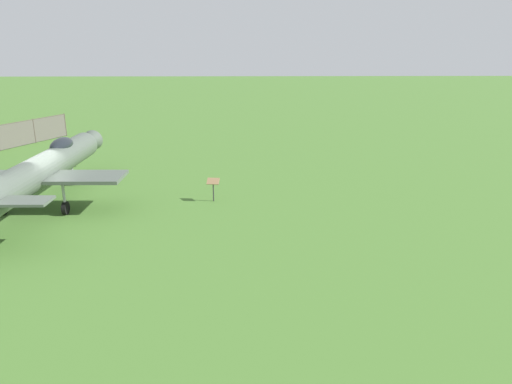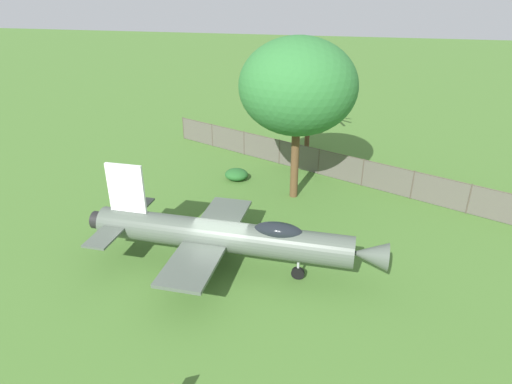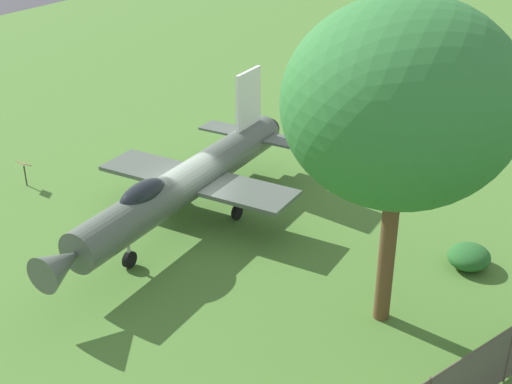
% 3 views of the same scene
% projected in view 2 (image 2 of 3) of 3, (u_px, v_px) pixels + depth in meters
% --- Properties ---
extents(ground_plane, '(200.00, 200.00, 0.00)m').
position_uv_depth(ground_plane, '(223.00, 268.00, 20.91)').
color(ground_plane, '#47722D').
extents(display_jet, '(13.90, 7.96, 4.86)m').
position_uv_depth(display_jet, '(229.00, 236.00, 20.05)').
color(display_jet, '#4C564C').
rests_on(display_jet, ground_plane).
extents(shade_tree, '(6.78, 6.34, 9.66)m').
position_uv_depth(shade_tree, '(298.00, 87.00, 24.94)').
color(shade_tree, brown).
rests_on(shade_tree, ground_plane).
extents(palm_tree, '(3.69, 4.41, 7.35)m').
position_uv_depth(palm_tree, '(309.00, 98.00, 34.29)').
color(palm_tree, brown).
rests_on(palm_tree, ground_plane).
extents(perimeter_fence, '(27.10, 11.99, 1.89)m').
position_uv_depth(perimeter_fence, '(340.00, 166.00, 29.76)').
color(perimeter_fence, '#4C4238').
rests_on(perimeter_fence, ground_plane).
extents(shrub_near_fence, '(1.58, 1.44, 0.77)m').
position_uv_depth(shrub_near_fence, '(236.00, 174.00, 30.02)').
color(shrub_near_fence, '#235B26').
rests_on(shrub_near_fence, ground_plane).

